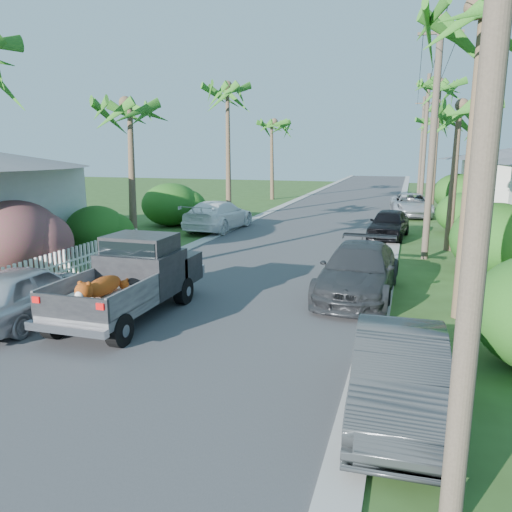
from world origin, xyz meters
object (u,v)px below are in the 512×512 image
(parked_car_rf, at_px, (389,224))
(parked_car_rd, at_px, (411,205))
(utility_pole_c, at_px, (425,144))
(palm_r_a, at_px, (485,10))
(palm_r_b, at_px, (460,107))
(parked_car_ln, at_px, (25,293))
(palm_r_d, at_px, (434,120))
(utility_pole_b, at_px, (433,140))
(palm_l_c, at_px, (227,87))
(parked_car_lf, at_px, (219,216))
(parked_car_rm, at_px, (359,271))
(pickup_truck, at_px, (136,276))
(parked_car_rn, at_px, (399,375))
(utility_pole_a, at_px, (488,115))
(palm_r_c, at_px, (440,84))
(palm_l_d, at_px, (272,122))
(utility_pole_d, at_px, (421,145))
(palm_l_b, at_px, (128,104))

(parked_car_rf, bearing_deg, parked_car_rd, 89.27)
(parked_car_rf, height_order, utility_pole_c, utility_pole_c)
(utility_pole_c, bearing_deg, palm_r_a, -88.18)
(palm_r_a, distance_m, palm_r_b, 9.12)
(parked_car_rf, relative_size, parked_car_ln, 0.96)
(palm_r_a, xyz_separation_m, palm_r_d, (0.20, 34.00, -0.69))
(utility_pole_c, bearing_deg, utility_pole_b, -90.00)
(parked_car_ln, relative_size, palm_r_a, 0.49)
(palm_l_c, height_order, palm_r_a, palm_l_c)
(parked_car_lf, xyz_separation_m, utility_pole_c, (10.43, 10.74, 3.82))
(palm_l_c, bearing_deg, parked_car_rm, -57.31)
(pickup_truck, bearing_deg, parked_car_rn, -26.52)
(utility_pole_a, bearing_deg, utility_pole_b, 90.00)
(parked_car_rn, distance_m, palm_r_b, 15.65)
(palm_r_c, bearing_deg, palm_r_a, -89.71)
(palm_l_d, height_order, utility_pole_d, utility_pole_d)
(parked_car_ln, relative_size, parked_car_lf, 0.79)
(palm_r_a, bearing_deg, parked_car_rm, 158.88)
(palm_r_c, height_order, utility_pole_b, palm_r_c)
(parked_car_rf, distance_m, palm_r_a, 13.43)
(utility_pole_a, bearing_deg, utility_pole_c, 90.00)
(pickup_truck, distance_m, utility_pole_b, 12.41)
(parked_car_lf, distance_m, palm_r_a, 17.17)
(pickup_truck, height_order, utility_pole_a, utility_pole_a)
(parked_car_rm, relative_size, parked_car_ln, 1.21)
(parked_car_lf, relative_size, palm_l_d, 0.70)
(palm_r_b, xyz_separation_m, utility_pole_c, (-1.00, 13.00, -1.35))
(utility_pole_a, bearing_deg, parked_car_rm, 102.47)
(palm_l_d, height_order, palm_r_d, palm_r_d)
(palm_r_c, relative_size, utility_pole_a, 1.04)
(parked_car_lf, bearing_deg, palm_l_d, -80.56)
(utility_pole_c, bearing_deg, palm_r_b, -85.60)
(palm_l_b, relative_size, palm_l_d, 0.96)
(palm_l_c, xyz_separation_m, palm_r_b, (12.60, -7.00, -1.96))
(parked_car_rd, distance_m, parked_car_lf, 13.30)
(palm_r_c, distance_m, palm_r_d, 14.07)
(palm_r_c, relative_size, utility_pole_d, 1.04)
(parked_car_rm, relative_size, parked_car_lf, 0.95)
(parked_car_rn, xyz_separation_m, palm_l_d, (-11.43, 33.64, 5.75))
(palm_l_d, bearing_deg, parked_car_lf, -84.31)
(pickup_truck, xyz_separation_m, palm_r_a, (8.15, 2.26, 6.41))
(palm_r_d, bearing_deg, palm_r_b, -89.77)
(parked_car_rn, relative_size, utility_pole_a, 0.46)
(palm_l_d, xyz_separation_m, palm_r_c, (12.70, -8.00, 1.67))
(parked_car_ln, xyz_separation_m, palm_l_d, (-2.31, 31.67, 5.71))
(palm_l_c, height_order, utility_pole_c, palm_l_c)
(parked_car_rn, relative_size, parked_car_rm, 0.81)
(parked_car_lf, distance_m, utility_pole_b, 11.90)
(parked_car_rf, height_order, palm_r_c, palm_r_c)
(palm_l_d, bearing_deg, utility_pole_c, -26.38)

